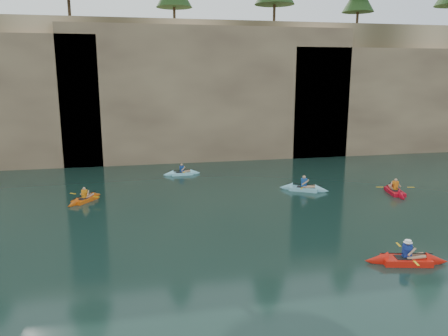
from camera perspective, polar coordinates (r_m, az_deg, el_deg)
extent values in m
plane|color=black|center=(16.37, 5.98, -14.23)|extent=(160.00, 160.00, 0.00)
cube|color=tan|center=(44.17, -6.03, 10.54)|extent=(70.00, 16.00, 12.00)
cube|color=#A08561|center=(37.14, -1.68, 9.82)|extent=(24.00, 2.40, 11.40)
cube|color=#A08561|center=(45.25, 24.39, 8.20)|extent=(26.00, 2.40, 9.84)
cube|color=black|center=(36.31, -10.82, 3.04)|extent=(3.50, 1.00, 3.20)
cube|color=black|center=(39.05, 10.19, 4.67)|extent=(5.00, 1.00, 4.50)
cube|color=red|center=(18.82, 22.70, -11.05)|extent=(2.61, 1.33, 0.28)
cone|color=red|center=(19.27, 26.02, -10.80)|extent=(1.03, 0.93, 0.75)
cone|color=red|center=(18.43, 19.23, -11.26)|extent=(1.03, 0.93, 0.75)
cube|color=black|center=(18.72, 22.30, -10.76)|extent=(0.64, 0.58, 0.04)
cube|color=navy|center=(18.67, 22.80, -9.95)|extent=(0.36, 0.28, 0.47)
sphere|color=tan|center=(18.55, 22.89, -8.98)|extent=(0.20, 0.20, 0.20)
cylinder|color=black|center=(18.71, 22.78, -10.25)|extent=(1.94, 0.49, 0.04)
cube|color=yellow|center=(19.49, 21.82, -9.27)|extent=(0.17, 0.43, 0.02)
cube|color=yellow|center=(17.95, 23.81, -11.31)|extent=(0.17, 0.43, 0.02)
cylinder|color=white|center=(18.54, 22.90, -8.87)|extent=(0.34, 0.34, 0.09)
cube|color=#D8540D|center=(26.66, -17.72, -3.93)|extent=(1.80, 2.14, 0.24)
cone|color=#D8540D|center=(27.39, -16.33, -3.41)|extent=(0.96, 0.99, 0.64)
cone|color=#D8540D|center=(25.94, -19.18, -4.47)|extent=(0.96, 0.99, 0.64)
cube|color=black|center=(26.53, -17.94, -3.82)|extent=(0.65, 0.68, 0.04)
cube|color=orange|center=(26.57, -17.76, -3.23)|extent=(0.32, 0.35, 0.43)
sphere|color=tan|center=(26.49, -17.81, -2.59)|extent=(0.18, 0.18, 0.18)
cylinder|color=black|center=(26.59, -17.75, -3.39)|extent=(1.13, 1.57, 0.04)
cube|color=yellow|center=(27.14, -19.11, -3.17)|extent=(0.39, 0.31, 0.02)
cube|color=yellow|center=(26.05, -16.34, -3.62)|extent=(0.39, 0.31, 0.02)
cube|color=#82C7DB|center=(28.12, 10.37, -2.67)|extent=(2.47, 1.87, 0.27)
cone|color=#82C7DB|center=(28.00, 12.67, -2.83)|extent=(1.11, 1.07, 0.74)
cone|color=#82C7DB|center=(28.27, 8.10, -2.50)|extent=(1.11, 1.07, 0.74)
cube|color=black|center=(28.11, 10.08, -2.43)|extent=(0.71, 0.68, 0.04)
cube|color=#1A4793|center=(28.02, 10.40, -1.89)|extent=(0.40, 0.36, 0.50)
sphere|color=tan|center=(27.93, 10.43, -1.17)|extent=(0.21, 0.21, 0.21)
cylinder|color=black|center=(28.05, 10.40, -2.12)|extent=(1.93, 1.12, 0.04)
cube|color=yellow|center=(29.01, 10.66, -1.65)|extent=(0.28, 0.40, 0.02)
cube|color=yellow|center=(27.09, 10.11, -2.62)|extent=(0.28, 0.40, 0.02)
cube|color=red|center=(29.04, 21.41, -2.86)|extent=(1.30, 2.59, 0.26)
cone|color=red|center=(30.10, 20.67, -2.29)|extent=(0.90, 1.02, 0.72)
cone|color=red|center=(27.98, 22.22, -3.48)|extent=(0.90, 1.02, 0.72)
cube|color=black|center=(28.88, 21.53, -2.74)|extent=(0.56, 0.64, 0.04)
cube|color=orange|center=(28.95, 21.47, -2.14)|extent=(0.28, 0.37, 0.48)
sphere|color=tan|center=(28.87, 21.53, -1.47)|extent=(0.20, 0.20, 0.20)
cylinder|color=black|center=(28.97, 21.46, -2.34)|extent=(0.52, 2.07, 0.04)
cube|color=yellow|center=(28.66, 19.66, -2.36)|extent=(0.43, 0.17, 0.02)
cube|color=yellow|center=(29.32, 23.22, -2.32)|extent=(0.43, 0.17, 0.02)
cube|color=#98E9FF|center=(32.09, -5.53, -0.70)|extent=(2.17, 0.78, 0.23)
cone|color=#98E9FF|center=(32.27, -3.77, -0.59)|extent=(0.79, 0.68, 0.64)
cone|color=#98E9FF|center=(31.94, -7.30, -0.80)|extent=(0.79, 0.68, 0.64)
cube|color=black|center=(32.05, -5.80, -0.56)|extent=(0.57, 0.43, 0.04)
cube|color=navy|center=(32.02, -5.54, -0.12)|extent=(0.30, 0.20, 0.43)
sphere|color=tan|center=(31.95, -5.55, 0.42)|extent=(0.18, 0.18, 0.18)
cylinder|color=black|center=(32.03, -5.54, -0.25)|extent=(1.88, 0.14, 0.04)
cube|color=yellow|center=(32.84, -5.79, 0.06)|extent=(0.10, 0.42, 0.02)
cube|color=yellow|center=(31.22, -5.28, -0.57)|extent=(0.10, 0.42, 0.02)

